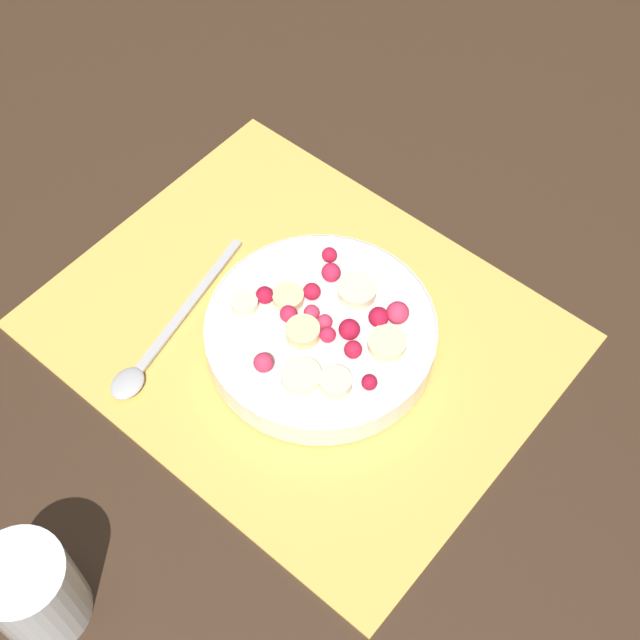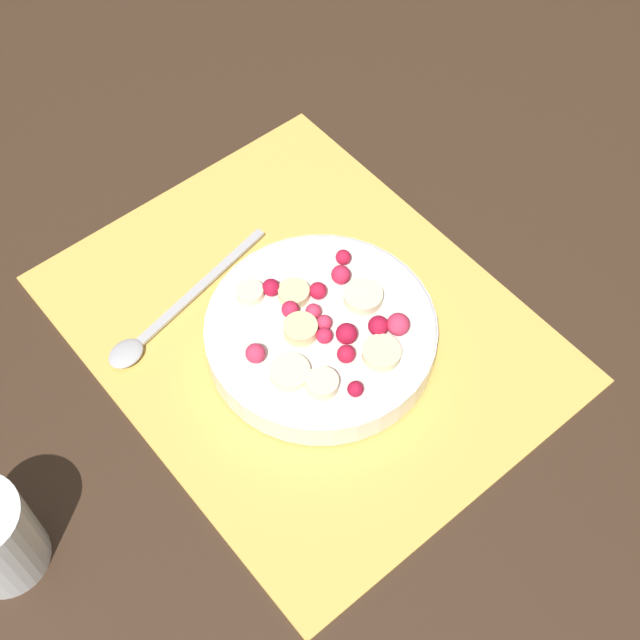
% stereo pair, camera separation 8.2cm
% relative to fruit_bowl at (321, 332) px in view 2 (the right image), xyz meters
% --- Properties ---
extents(ground_plane, '(3.00, 3.00, 0.00)m').
position_rel_fruit_bowl_xyz_m(ground_plane, '(-0.03, 0.00, -0.03)').
color(ground_plane, '#382619').
extents(placemat, '(0.47, 0.38, 0.01)m').
position_rel_fruit_bowl_xyz_m(placemat, '(-0.03, 0.00, -0.02)').
color(placemat, '#E0B251').
rests_on(placemat, ground_plane).
extents(fruit_bowl, '(0.22, 0.22, 0.06)m').
position_rel_fruit_bowl_xyz_m(fruit_bowl, '(0.00, 0.00, 0.00)').
color(fruit_bowl, white).
rests_on(fruit_bowl, placemat).
extents(spoon, '(0.06, 0.21, 0.01)m').
position_rel_fruit_bowl_xyz_m(spoon, '(-0.12, -0.11, -0.02)').
color(spoon, '#B2B2B7').
rests_on(spoon, placemat).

